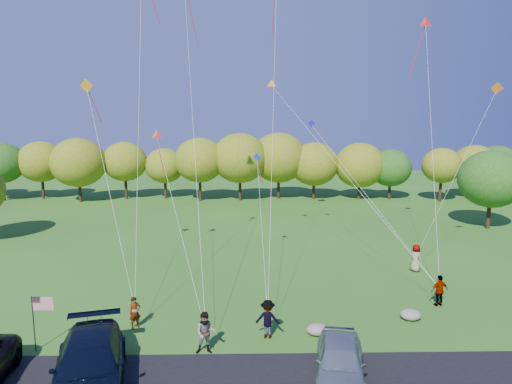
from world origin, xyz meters
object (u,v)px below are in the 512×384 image
at_px(minivan_navy, 90,366).
at_px(flyer_d, 440,291).
at_px(minivan_silver, 340,361).
at_px(flyer_a, 135,313).
at_px(flyer_b, 206,333).
at_px(flyer_e, 416,258).
at_px(flyer_c, 268,319).

relative_size(minivan_navy, flyer_d, 3.65).
distance_m(minivan_navy, minivan_silver, 9.72).
relative_size(flyer_a, flyer_b, 0.84).
relative_size(flyer_b, flyer_e, 1.01).
bearing_deg(flyer_b, flyer_e, 37.21).
bearing_deg(flyer_c, flyer_e, -128.37).
bearing_deg(flyer_a, flyer_b, -68.72).
bearing_deg(minivan_silver, minivan_navy, -167.22).
height_order(flyer_d, flyer_e, flyer_e).
bearing_deg(flyer_e, flyer_d, 142.71).
relative_size(minivan_navy, flyer_c, 3.48).
distance_m(minivan_navy, flyer_d, 18.41).
height_order(minivan_silver, flyer_a, minivan_silver).
relative_size(flyer_d, flyer_e, 0.94).
bearing_deg(flyer_c, minivan_navy, 40.66).
relative_size(minivan_navy, minivan_silver, 1.36).
height_order(flyer_c, flyer_d, flyer_c).
bearing_deg(flyer_a, flyer_d, -26.10).
bearing_deg(flyer_b, flyer_a, 144.07).
bearing_deg(minivan_navy, flyer_b, 18.74).
xyz_separation_m(flyer_a, flyer_b, (3.75, -2.56, 0.15)).
relative_size(minivan_silver, flyer_d, 2.68).
height_order(flyer_b, flyer_c, flyer_b).
distance_m(minivan_silver, flyer_c, 4.61).
distance_m(minivan_silver, flyer_a, 10.47).
height_order(minivan_navy, flyer_d, minivan_navy).
relative_size(minivan_silver, flyer_b, 2.50).
xyz_separation_m(minivan_silver, flyer_c, (-2.70, 3.74, 0.06)).
xyz_separation_m(flyer_c, flyer_e, (10.53, 9.32, 0.02)).
xyz_separation_m(minivan_navy, flyer_d, (16.74, 7.66, -0.11)).
height_order(minivan_navy, flyer_c, minivan_navy).
height_order(minivan_navy, minivan_silver, minivan_navy).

